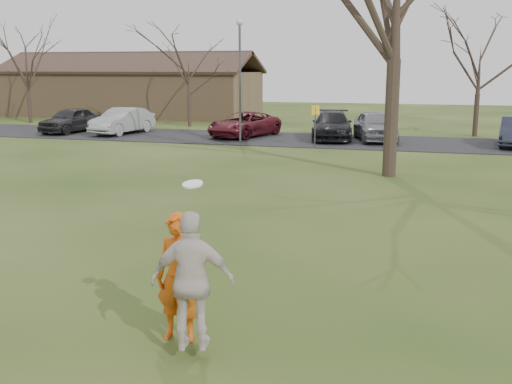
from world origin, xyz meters
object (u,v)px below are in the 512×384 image
at_px(lamp_post, 240,66).
at_px(car_2, 244,124).
at_px(car_1, 122,121).
at_px(building, 132,92).
at_px(catching_play, 193,281).
at_px(player_defender, 179,277).
at_px(car_0, 71,120).
at_px(car_3, 332,125).
at_px(car_4, 375,126).

bearing_deg(lamp_post, car_2, 102.62).
relative_size(car_1, building, 0.22).
bearing_deg(catching_play, car_2, 105.17).
bearing_deg(catching_play, car_1, 119.70).
height_order(building, lamp_post, lamp_post).
bearing_deg(player_defender, car_0, 126.73).
xyz_separation_m(car_3, car_4, (2.32, 0.02, 0.05)).
bearing_deg(car_2, building, 154.57).
height_order(car_0, car_3, car_0).
distance_m(car_4, building, 24.13).
bearing_deg(player_defender, lamp_post, 106.28).
bearing_deg(lamp_post, catching_play, -74.50).
xyz_separation_m(car_2, car_4, (7.30, 0.07, 0.11)).
bearing_deg(lamp_post, car_1, 163.02).
bearing_deg(car_0, building, 107.32).
xyz_separation_m(car_4, catching_play, (-0.36, -25.67, 0.29)).
distance_m(car_1, car_3, 12.36).
height_order(car_1, lamp_post, lamp_post).
relative_size(car_0, car_1, 0.96).
xyz_separation_m(car_0, car_4, (18.03, 0.75, 0.05)).
bearing_deg(lamp_post, car_3, 35.02).
height_order(car_1, car_4, car_4).
xyz_separation_m(catching_play, building, (-20.27, 38.13, 0.80)).
height_order(player_defender, car_1, player_defender).
xyz_separation_m(car_0, catching_play, (17.67, -24.92, 0.34)).
xyz_separation_m(car_0, car_1, (3.37, 0.16, 0.00)).
distance_m(car_4, catching_play, 25.68).
bearing_deg(player_defender, catching_play, -49.81).
height_order(car_3, lamp_post, lamp_post).
distance_m(car_3, catching_play, 25.73).
distance_m(catching_play, lamp_post, 23.65).
distance_m(player_defender, car_1, 28.19).
bearing_deg(player_defender, car_1, 120.94).
relative_size(car_2, building, 0.24).
xyz_separation_m(car_2, building, (-13.33, 12.53, 1.20)).
bearing_deg(car_3, car_4, -7.61).
bearing_deg(car_0, player_defender, -48.57).
relative_size(car_0, car_4, 0.94).
relative_size(car_3, catching_play, 2.22).
bearing_deg(car_1, lamp_post, -8.12).
bearing_deg(car_1, car_0, -168.34).
bearing_deg(building, catching_play, -62.00).
distance_m(car_2, lamp_post, 4.45).
relative_size(player_defender, car_4, 0.41).
distance_m(car_4, lamp_post, 7.94).
bearing_deg(lamp_post, player_defender, -75.19).
distance_m(car_0, car_2, 10.75).
bearing_deg(building, player_defender, -62.17).
xyz_separation_m(car_0, lamp_post, (11.40, -2.29, 3.18)).
distance_m(car_0, building, 13.52).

